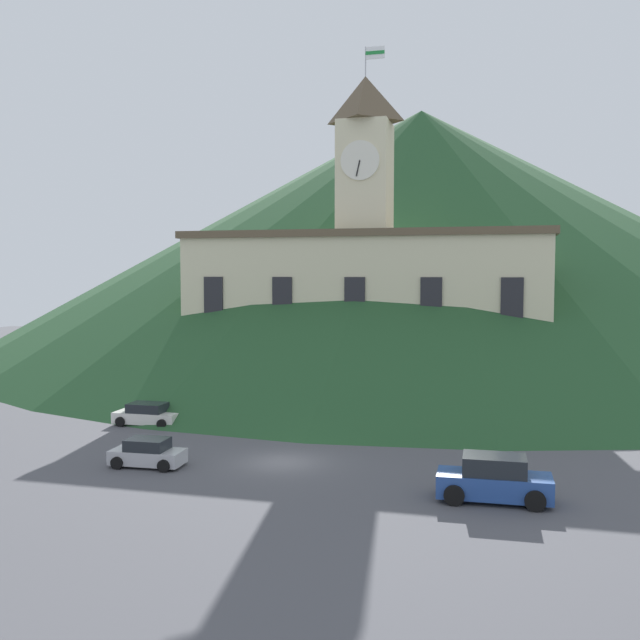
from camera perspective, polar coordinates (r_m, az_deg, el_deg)
ground_plane at (r=39.73m, az=-3.01°, el=-11.29°), size 160.00×160.00×0.00m
civic_building at (r=60.76m, az=3.58°, el=1.48°), size 30.86×8.61×29.08m
banner_fence at (r=54.62m, az=2.13°, el=-5.78°), size 28.95×0.12×2.46m
hillside_backdrop at (r=100.38m, az=8.03°, el=7.17°), size 117.33×117.33×32.44m
street_lamp_right at (r=57.21m, az=-3.70°, el=-2.66°), size 1.26×0.36×5.40m
street_lamp_far_right at (r=54.80m, az=6.98°, el=-2.98°), size 1.26×0.36×5.39m
car_red_sedan at (r=47.91m, az=2.20°, el=-7.83°), size 4.49×2.32×1.45m
car_white_taxi at (r=50.14m, az=-13.63°, el=-7.38°), size 4.50×2.13×1.50m
car_gray_pickup at (r=49.43m, az=13.75°, el=-7.41°), size 5.49×2.83×1.75m
car_silver_hatch at (r=39.82m, az=-13.62°, el=-10.33°), size 3.96×2.13×1.50m
car_blue_van at (r=33.98m, az=13.76°, el=-12.34°), size 5.15×2.48×2.10m
pedestrian at (r=55.32m, az=-5.88°, el=-5.89°), size 0.55×0.55×1.87m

